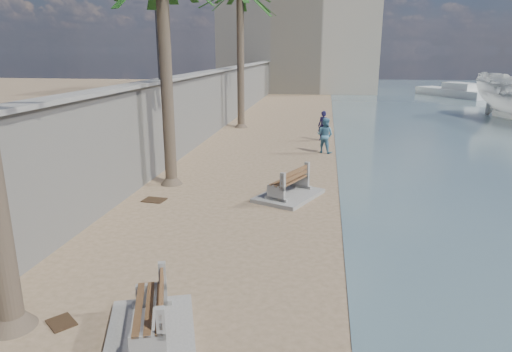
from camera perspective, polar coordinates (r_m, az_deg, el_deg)
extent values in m
cube|color=gray|center=(26.63, -5.90, 8.92)|extent=(0.45, 70.00, 3.50)
cube|color=gray|center=(26.49, -6.01, 12.79)|extent=(0.80, 70.00, 0.12)
cube|color=#B7AA93|center=(57.78, 5.46, 17.60)|extent=(18.00, 12.00, 14.00)
cube|color=gray|center=(8.44, -12.98, -18.54)|extent=(2.07, 2.49, 0.12)
cube|color=gray|center=(15.22, 4.12, -2.45)|extent=(2.39, 2.76, 0.13)
cylinder|color=brown|center=(16.34, -11.14, 11.76)|extent=(0.42, 0.42, 7.52)
cylinder|color=brown|center=(28.82, -1.94, 14.30)|extent=(0.44, 0.44, 8.34)
cylinder|color=#2D2D33|center=(18.85, -12.34, 19.30)|extent=(0.12, 0.12, 5.00)
imported|color=#19163C|center=(24.96, 8.40, 6.49)|extent=(0.80, 0.70, 1.84)
imported|color=teal|center=(21.94, 8.62, 5.29)|extent=(1.11, 1.02, 1.86)
cube|color=#382616|center=(9.26, -23.15, -16.49)|extent=(0.65, 0.64, 0.03)
cube|color=#382616|center=(15.25, -12.61, -2.95)|extent=(0.76, 0.64, 0.03)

